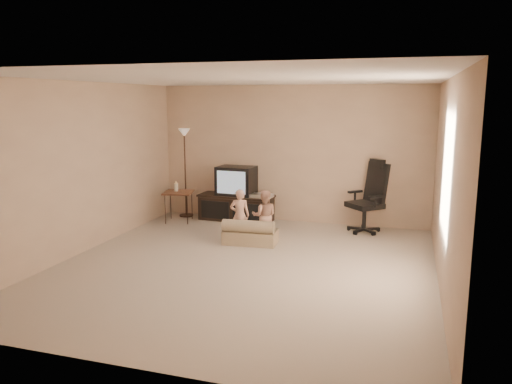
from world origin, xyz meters
TOP-DOWN VIEW (x-y plane):
  - floor at (0.00, 0.00)m, footprint 5.50×5.50m
  - room_shell at (0.00, 0.00)m, footprint 5.50×5.50m
  - tv_stand at (-0.98, 2.49)m, footprint 1.45×0.61m
  - office_chair at (1.45, 2.37)m, footprint 0.81×0.81m
  - side_table at (-1.98, 2.08)m, footprint 0.61×0.61m
  - floor_lamp at (-2.03, 2.51)m, footprint 0.26×0.26m
  - child_sofa at (-0.25, 1.06)m, footprint 0.86×0.53m
  - toddler_left at (-0.45, 1.14)m, footprint 0.36×0.31m
  - toddler_right at (-0.09, 1.29)m, footprint 0.44×0.31m

SIDE VIEW (x-z plane):
  - floor at x=0.00m, z-range 0.00..0.00m
  - child_sofa at x=-0.25m, z-range -0.04..0.37m
  - toddler_right at x=-0.09m, z-range 0.00..0.83m
  - tv_stand at x=-0.98m, z-range -0.09..0.93m
  - toddler_left at x=-0.45m, z-range 0.00..0.85m
  - office_chair at x=1.45m, z-range -0.18..1.07m
  - side_table at x=-1.98m, z-range 0.16..0.93m
  - floor_lamp at x=-2.03m, z-range 0.39..2.09m
  - room_shell at x=0.00m, z-range -1.23..4.27m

